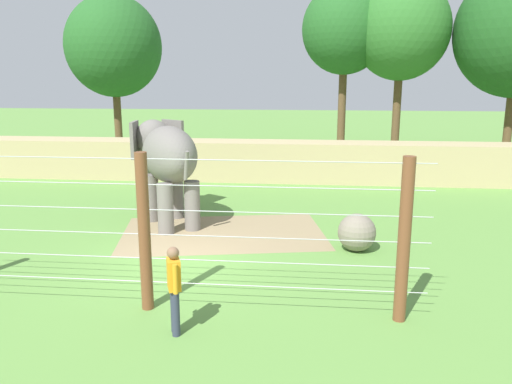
% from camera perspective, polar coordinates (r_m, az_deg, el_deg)
% --- Properties ---
extents(ground_plane, '(120.00, 120.00, 0.00)m').
position_cam_1_polar(ground_plane, '(13.37, -8.53, -7.56)').
color(ground_plane, '#609342').
extents(dirt_patch, '(6.61, 4.90, 0.01)m').
position_cam_1_polar(dirt_patch, '(15.48, -3.68, -4.58)').
color(dirt_patch, '#937F5B').
rests_on(dirt_patch, ground).
extents(embankment_wall, '(36.00, 1.80, 1.76)m').
position_cam_1_polar(embankment_wall, '(23.29, -2.15, 3.55)').
color(embankment_wall, tan).
rests_on(embankment_wall, ground).
extents(elephant, '(3.15, 3.88, 3.20)m').
position_cam_1_polar(elephant, '(16.34, -9.96, 3.81)').
color(elephant, slate).
rests_on(elephant, ground).
extents(enrichment_ball, '(1.02, 1.02, 1.02)m').
position_cam_1_polar(enrichment_ball, '(14.05, 11.18, -4.45)').
color(enrichment_ball, gray).
rests_on(enrichment_ball, ground).
extents(cable_fence, '(11.10, 0.24, 3.21)m').
position_cam_1_polar(cable_fence, '(10.34, -12.52, -4.40)').
color(cable_fence, brown).
rests_on(cable_fence, ground).
extents(zookeeper, '(0.35, 0.56, 1.67)m').
position_cam_1_polar(zookeeper, '(9.46, -9.10, -10.35)').
color(zookeeper, '#33384C').
rests_on(zookeeper, ground).
extents(tree_far_left, '(4.68, 4.68, 9.60)m').
position_cam_1_polar(tree_far_left, '(29.85, 9.86, 17.38)').
color(tree_far_left, brown).
rests_on(tree_far_left, ground).
extents(tree_left_of_centre, '(5.13, 5.13, 9.75)m').
position_cam_1_polar(tree_left_of_centre, '(29.69, 15.91, 16.99)').
color(tree_left_of_centre, brown).
rests_on(tree_left_of_centre, ground).
extents(tree_right_of_centre, '(5.50, 5.50, 9.18)m').
position_cam_1_polar(tree_right_of_centre, '(31.70, -15.59, 15.35)').
color(tree_right_of_centre, brown).
rests_on(tree_right_of_centre, ground).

